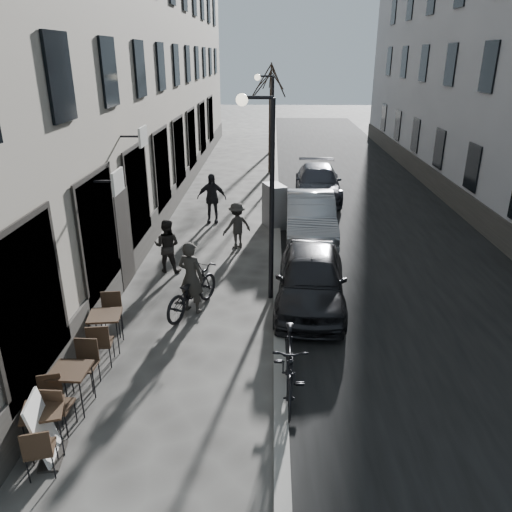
# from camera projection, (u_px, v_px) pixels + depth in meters

# --- Properties ---
(ground) EXTENTS (120.00, 120.00, 0.00)m
(ground) POSITION_uv_depth(u_px,v_px,m) (269.00, 478.00, 7.48)
(ground) COLOR #393734
(ground) RESTS_ON ground
(road) EXTENTS (7.30, 60.00, 0.00)m
(road) POSITION_uv_depth(u_px,v_px,m) (358.00, 197.00, 22.19)
(road) COLOR black
(road) RESTS_ON ground
(kerb) EXTENTS (0.25, 60.00, 0.12)m
(kerb) POSITION_uv_depth(u_px,v_px,m) (276.00, 195.00, 22.27)
(kerb) COLOR gray
(kerb) RESTS_ON ground
(streetlamp_near) EXTENTS (0.90, 0.28, 5.09)m
(streetlamp_near) POSITION_uv_depth(u_px,v_px,m) (265.00, 178.00, 11.86)
(streetlamp_near) COLOR black
(streetlamp_near) RESTS_ON ground
(streetlamp_far) EXTENTS (0.90, 0.28, 5.09)m
(streetlamp_far) POSITION_uv_depth(u_px,v_px,m) (269.00, 119.00, 22.98)
(streetlamp_far) COLOR black
(streetlamp_far) RESTS_ON ground
(tree_near) EXTENTS (2.40, 2.40, 5.70)m
(tree_near) POSITION_uv_depth(u_px,v_px,m) (271.00, 81.00, 25.19)
(tree_near) COLOR black
(tree_near) RESTS_ON ground
(tree_far) EXTENTS (2.40, 2.40, 5.70)m
(tree_far) POSITION_uv_depth(u_px,v_px,m) (271.00, 76.00, 30.75)
(tree_far) COLOR black
(tree_far) RESTS_ON ground
(bistro_set_a) EXTENTS (0.81, 1.55, 0.89)m
(bistro_set_a) POSITION_uv_depth(u_px,v_px,m) (45.00, 424.00, 7.90)
(bistro_set_a) COLOR black
(bistro_set_a) RESTS_ON ground
(bistro_set_b) EXTENTS (0.67, 1.61, 0.95)m
(bistro_set_b) POSITION_uv_depth(u_px,v_px,m) (72.00, 384.00, 8.80)
(bistro_set_b) COLOR black
(bistro_set_b) RESTS_ON ground
(bistro_set_c) EXTENTS (0.74, 1.66, 0.96)m
(bistro_set_c) POSITION_uv_depth(u_px,v_px,m) (106.00, 328.00, 10.63)
(bistro_set_c) COLOR black
(bistro_set_c) RESTS_ON ground
(sign_board) EXTENTS (0.47, 0.69, 1.12)m
(sign_board) POSITION_uv_depth(u_px,v_px,m) (45.00, 434.00, 7.69)
(sign_board) COLOR black
(sign_board) RESTS_ON ground
(utility_cabinet) EXTENTS (0.93, 1.19, 1.58)m
(utility_cabinet) POSITION_uv_depth(u_px,v_px,m) (274.00, 206.00, 18.12)
(utility_cabinet) COLOR slate
(utility_cabinet) RESTS_ON ground
(bicycle) EXTENTS (1.54, 2.24, 1.11)m
(bicycle) POSITION_uv_depth(u_px,v_px,m) (192.00, 290.00, 12.15)
(bicycle) COLOR black
(bicycle) RESTS_ON ground
(cyclist_rider) EXTENTS (0.78, 0.67, 1.82)m
(cyclist_rider) POSITION_uv_depth(u_px,v_px,m) (191.00, 277.00, 12.02)
(cyclist_rider) COLOR #292723
(cyclist_rider) RESTS_ON ground
(pedestrian_near) EXTENTS (0.84, 0.69, 1.58)m
(pedestrian_near) POSITION_uv_depth(u_px,v_px,m) (167.00, 246.00, 14.33)
(pedestrian_near) COLOR black
(pedestrian_near) RESTS_ON ground
(pedestrian_mid) EXTENTS (1.13, 0.98, 1.52)m
(pedestrian_mid) POSITION_uv_depth(u_px,v_px,m) (237.00, 226.00, 16.13)
(pedestrian_mid) COLOR #2C2926
(pedestrian_mid) RESTS_ON ground
(pedestrian_far) EXTENTS (1.10, 0.50, 1.85)m
(pedestrian_far) POSITION_uv_depth(u_px,v_px,m) (212.00, 198.00, 18.57)
(pedestrian_far) COLOR black
(pedestrian_far) RESTS_ON ground
(car_near) EXTENTS (2.03, 4.35, 1.44)m
(car_near) POSITION_uv_depth(u_px,v_px,m) (311.00, 278.00, 12.44)
(car_near) COLOR black
(car_near) RESTS_ON ground
(car_mid) EXTENTS (1.71, 4.65, 1.52)m
(car_mid) POSITION_uv_depth(u_px,v_px,m) (310.00, 217.00, 16.98)
(car_mid) COLOR gray
(car_mid) RESTS_ON ground
(car_far) EXTENTS (2.15, 4.88, 1.39)m
(car_far) POSITION_uv_depth(u_px,v_px,m) (318.00, 183.00, 21.81)
(car_far) COLOR #35373F
(car_far) RESTS_ON ground
(moped) EXTENTS (0.64, 2.14, 1.28)m
(moped) POSITION_uv_depth(u_px,v_px,m) (289.00, 365.00, 9.08)
(moped) COLOR black
(moped) RESTS_ON ground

